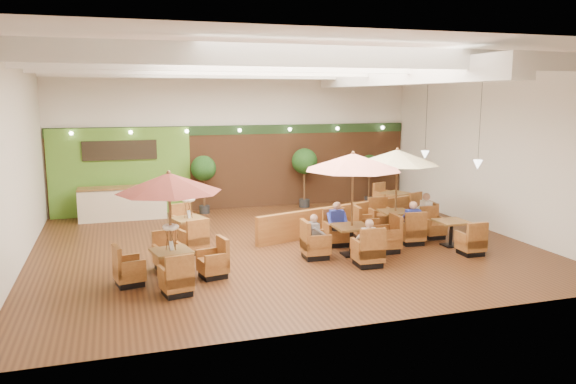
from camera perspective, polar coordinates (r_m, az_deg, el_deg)
name	(u,v)px	position (r m, az deg, el deg)	size (l,w,h in m)	color
room	(279,119)	(17.19, -0.88, 7.39)	(14.04, 14.00, 5.52)	#381E0F
service_counter	(123,203)	(20.70, -16.44, -1.11)	(3.00, 0.75, 1.18)	beige
booth_divider	(340,219)	(18.13, 5.33, -2.71)	(6.34, 0.18, 0.88)	brown
table_0	(170,207)	(13.27, -11.92, -1.51)	(2.69, 2.69, 2.65)	brown
table_1	(353,186)	(15.24, 6.57, 0.63)	(2.82, 2.82, 2.87)	brown
table_2	(397,177)	(17.59, 10.98, 1.53)	(2.75, 2.75, 2.77)	brown
table_3	(189,228)	(16.83, -10.02, -3.58)	(1.13, 2.83, 1.57)	brown
table_4	(451,234)	(17.08, 16.23, -4.09)	(0.86, 2.55, 0.96)	brown
table_5	(396,203)	(21.41, 10.92, -1.11)	(1.14, 2.79, 0.98)	brown
topiary_0	(204,170)	(20.98, -8.58, 2.18)	(0.93, 0.93, 2.17)	black
topiary_1	(304,164)	(21.90, 1.69, 2.91)	(1.00, 1.00, 2.33)	black
topiary_2	(369,167)	(22.99, 8.28, 2.50)	(0.86, 0.86, 1.99)	black
diner_0	(368,238)	(14.54, 8.16, -4.61)	(0.40, 0.33, 0.78)	white
diner_1	(337,220)	(16.41, 5.01, -2.83)	(0.44, 0.38, 0.83)	#2A3BB7
diner_2	(315,232)	(15.09, 2.81, -4.03)	(0.29, 0.37, 0.76)	gray
diner_3	(412,219)	(16.91, 12.48, -2.65)	(0.43, 0.35, 0.84)	#2A3BB7
diner_4	(424,210)	(18.27, 13.68, -1.76)	(0.37, 0.44, 0.86)	white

